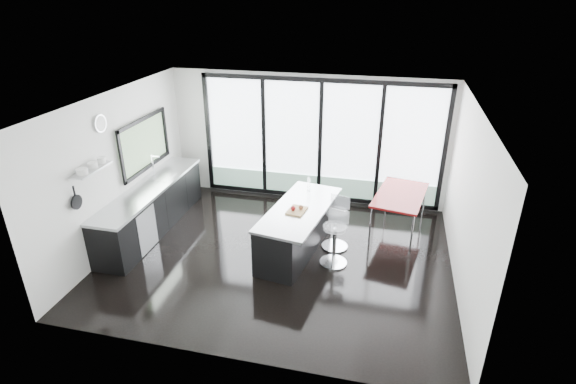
% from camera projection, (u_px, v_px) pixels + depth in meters
% --- Properties ---
extents(floor, '(6.00, 5.00, 0.00)m').
position_uv_depth(floor, '(279.00, 256.00, 8.08)').
color(floor, black).
rests_on(floor, ground).
extents(ceiling, '(6.00, 5.00, 0.00)m').
position_uv_depth(ceiling, '(277.00, 102.00, 6.90)').
color(ceiling, white).
rests_on(ceiling, wall_back).
extents(wall_back, '(6.00, 0.09, 2.80)m').
position_uv_depth(wall_back, '(319.00, 146.00, 9.66)').
color(wall_back, silver).
rests_on(wall_back, ground).
extents(wall_front, '(6.00, 0.00, 2.80)m').
position_uv_depth(wall_front, '(225.00, 269.00, 5.29)').
color(wall_front, silver).
rests_on(wall_front, ground).
extents(wall_left, '(0.26, 5.00, 2.80)m').
position_uv_depth(wall_left, '(126.00, 156.00, 8.28)').
color(wall_left, silver).
rests_on(wall_left, ground).
extents(wall_right, '(0.00, 5.00, 2.80)m').
position_uv_depth(wall_right, '(468.00, 204.00, 6.86)').
color(wall_right, silver).
rests_on(wall_right, ground).
extents(counter_cabinets, '(0.69, 3.24, 1.36)m').
position_uv_depth(counter_cabinets, '(152.00, 208.00, 8.80)').
color(counter_cabinets, black).
rests_on(counter_cabinets, floor).
extents(island, '(1.24, 2.29, 1.15)m').
position_uv_depth(island, '(296.00, 229.00, 8.08)').
color(island, black).
rests_on(island, floor).
extents(bar_stool_near, '(0.57, 0.57, 0.76)m').
position_uv_depth(bar_stool_near, '(334.00, 245.00, 7.72)').
color(bar_stool_near, silver).
rests_on(bar_stool_near, floor).
extents(bar_stool_far, '(0.59, 0.59, 0.77)m').
position_uv_depth(bar_stool_far, '(335.00, 229.00, 8.20)').
color(bar_stool_far, silver).
rests_on(bar_stool_far, floor).
extents(red_table, '(1.12, 1.64, 0.81)m').
position_uv_depth(red_table, '(398.00, 213.00, 8.75)').
color(red_table, maroon).
rests_on(red_table, floor).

